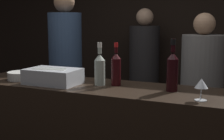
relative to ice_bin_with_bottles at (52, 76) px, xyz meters
The scene contains 10 objects.
wall_back_chalkboard 2.14m from the ice_bin_with_bottles, 77.75° to the left, with size 6.40×0.06×2.80m.
ice_bin_with_bottles is the anchor object (origin of this frame).
bowl_white 0.34m from the ice_bin_with_bottles, behind, with size 0.21×0.21×0.06m.
wine_glass 1.12m from the ice_bin_with_bottles, ahead, with size 0.08×0.08×0.14m.
red_wine_bottle_tall 0.49m from the ice_bin_with_bottles, 17.51° to the left, with size 0.07×0.07×0.32m.
white_wine_bottle 0.37m from the ice_bin_with_bottles, 16.44° to the left, with size 0.08×0.08×0.32m.
red_wine_bottle_black_foil 0.91m from the ice_bin_with_bottles, ahead, with size 0.08×0.08×0.36m.
person_in_hoodie 1.52m from the ice_bin_with_bottles, 50.44° to the left, with size 0.41×0.41×1.63m.
person_blond_tee 0.87m from the ice_bin_with_bottles, 115.71° to the left, with size 0.34×0.34×1.84m.
person_grey_polo 1.71m from the ice_bin_with_bottles, 83.80° to the left, with size 0.37×0.37×1.70m.
Camera 1 is at (0.92, -1.76, 1.55)m, focal length 50.00 mm.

